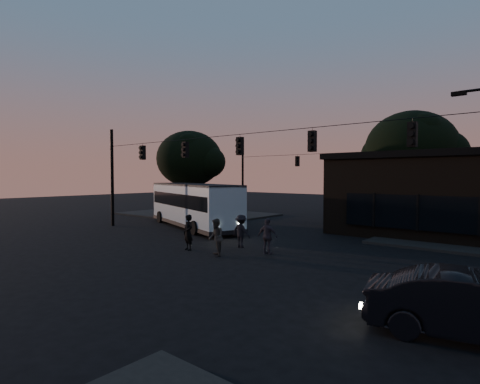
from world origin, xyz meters
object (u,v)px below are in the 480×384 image
Objects in this scene: bus at (193,203)px; pedestrian_c at (268,236)px; pedestrian_a at (188,232)px; car at (474,307)px; pedestrian_b at (216,238)px; building at (465,194)px; pedestrian_d at (241,231)px.

bus reaches higher than pedestrian_c.
pedestrian_a is 4.22m from pedestrian_c.
car is at bearing 148.60° from pedestrian_c.
car is at bearing 25.47° from pedestrian_b.
pedestrian_b is at bearing -16.06° from bus.
pedestrian_a reaches higher than car.
car is 2.60× the size of pedestrian_a.
building is 3.17× the size of car.
pedestrian_c is (-6.41, -12.92, -1.80)m from building.
pedestrian_d is at bearing -17.62° from pedestrian_c.
pedestrian_c is 2.19m from pedestrian_d.
pedestrian_c is (10.05, -4.33, -0.95)m from bus.
building is at bearing 65.33° from pedestrian_a.
pedestrian_c is 1.01× the size of pedestrian_d.
pedestrian_c is (3.81, 1.82, -0.03)m from pedestrian_a.
pedestrian_c is (-9.43, 4.81, 0.10)m from car.
building is 8.60× the size of pedestrian_d.
pedestrian_c is at bearing 89.53° from pedestrian_b.
pedestrian_a is at bearing -23.72° from bus.
pedestrian_d is at bearing 140.35° from pedestrian_b.
pedestrian_b is 1.02× the size of pedestrian_d.
pedestrian_a reaches higher than pedestrian_d.
pedestrian_d is at bearing -4.94° from bus.
car is 2.71× the size of pedestrian_d.
car is 10.59m from pedestrian_c.
pedestrian_a is at bearing 56.54° from pedestrian_d.
pedestrian_c is at bearing 49.70° from car.
bus is at bearing 51.59° from car.
pedestrian_a is 2.87m from pedestrian_d.
pedestrian_d is at bearing 52.05° from car.
building reaches higher than car.
pedestrian_c is at bearing 35.55° from pedestrian_a.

